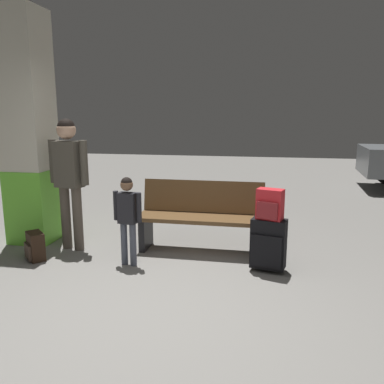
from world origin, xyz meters
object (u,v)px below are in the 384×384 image
at_px(structural_pillar, 28,131).
at_px(child, 128,212).
at_px(adult, 69,170).
at_px(bench, 201,217).
at_px(suitcase, 268,244).
at_px(backpack_dark_floor, 35,246).
at_px(backpack_bright, 270,205).

distance_m(structural_pillar, child, 1.93).
bearing_deg(adult, bench, 9.46).
bearing_deg(suitcase, structural_pillar, 170.45).
height_order(suitcase, backpack_dark_floor, suitcase).
distance_m(suitcase, backpack_dark_floor, 2.79).
bearing_deg(child, bench, 42.14).
height_order(child, adult, adult).
bearing_deg(backpack_dark_floor, bench, 20.76).
distance_m(backpack_bright, child, 1.61).
height_order(bench, backpack_bright, backpack_bright).
distance_m(structural_pillar, backpack_dark_floor, 1.58).
bearing_deg(bench, backpack_bright, -33.34).
relative_size(structural_pillar, child, 2.94).
relative_size(bench, suitcase, 2.65).
distance_m(suitcase, adult, 2.63).
bearing_deg(adult, backpack_dark_floor, -120.22).
xyz_separation_m(suitcase, child, (-1.60, -0.11, 0.32)).
relative_size(backpack_bright, child, 0.33).
xyz_separation_m(adult, backpack_dark_floor, (-0.26, -0.45, -0.88)).
bearing_deg(backpack_bright, bench, 146.66).
distance_m(child, backpack_dark_floor, 1.27).
relative_size(structural_pillar, backpack_bright, 9.04).
bearing_deg(backpack_dark_floor, backpack_bright, 3.36).
bearing_deg(backpack_dark_floor, structural_pillar, 120.81).
bearing_deg(backpack_bright, structural_pillar, 170.44).
height_order(suitcase, child, child).
xyz_separation_m(bench, adult, (-1.66, -0.28, 0.60)).
distance_m(suitcase, backpack_bright, 0.45).
height_order(structural_pillar, backpack_bright, structural_pillar).
distance_m(bench, suitcase, 1.03).
xyz_separation_m(backpack_bright, child, (-1.60, -0.11, -0.13)).
bearing_deg(adult, child, -23.54).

